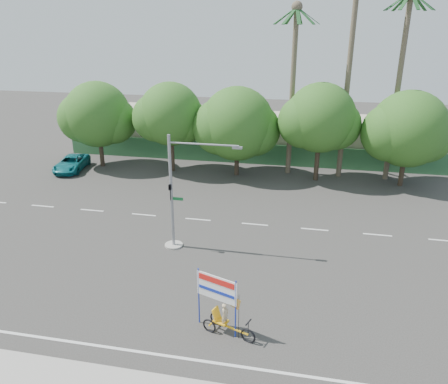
# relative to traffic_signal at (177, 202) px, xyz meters

# --- Properties ---
(ground) EXTENTS (120.00, 120.00, 0.00)m
(ground) POSITION_rel_traffic_signal_xyz_m (2.20, -3.98, -2.92)
(ground) COLOR #33302D
(ground) RESTS_ON ground
(fence) EXTENTS (38.00, 0.08, 2.00)m
(fence) POSITION_rel_traffic_signal_xyz_m (2.20, 17.52, -1.92)
(fence) COLOR #336B3D
(fence) RESTS_ON ground
(building_left) EXTENTS (12.00, 8.00, 4.00)m
(building_left) POSITION_rel_traffic_signal_xyz_m (-7.80, 22.02, -0.92)
(building_left) COLOR #BAB194
(building_left) RESTS_ON ground
(building_right) EXTENTS (14.00, 8.00, 3.60)m
(building_right) POSITION_rel_traffic_signal_xyz_m (10.20, 22.02, -1.12)
(building_right) COLOR #BAB194
(building_right) RESTS_ON ground
(tree_far_left) EXTENTS (7.14, 6.00, 7.96)m
(tree_far_left) POSITION_rel_traffic_signal_xyz_m (-11.85, 14.02, 1.84)
(tree_far_left) COLOR #473828
(tree_far_left) RESTS_ON ground
(tree_left) EXTENTS (6.66, 5.60, 8.07)m
(tree_left) POSITION_rel_traffic_signal_xyz_m (-4.85, 14.02, 2.14)
(tree_left) COLOR #473828
(tree_left) RESTS_ON ground
(tree_center) EXTENTS (7.62, 6.40, 7.85)m
(tree_center) POSITION_rel_traffic_signal_xyz_m (1.14, 14.02, 1.55)
(tree_center) COLOR #473828
(tree_center) RESTS_ON ground
(tree_right) EXTENTS (6.90, 5.80, 8.36)m
(tree_right) POSITION_rel_traffic_signal_xyz_m (8.15, 14.02, 2.32)
(tree_right) COLOR #473828
(tree_right) RESTS_ON ground
(tree_far_right) EXTENTS (7.38, 6.20, 7.94)m
(tree_far_right) POSITION_rel_traffic_signal_xyz_m (15.15, 14.02, 1.73)
(tree_far_right) COLOR #473828
(tree_far_right) RESTS_ON ground
(palm_tall) EXTENTS (3.73, 3.79, 17.45)m
(palm_tall) POSITION_rel_traffic_signal_xyz_m (10.20, 15.52, 7.55)
(palm_tall) COLOR #70604C
(palm_tall) RESTS_ON ground
(palm_mid) EXTENTS (3.73, 3.79, 15.45)m
(palm_mid) POSITION_rel_traffic_signal_xyz_m (14.20, 15.52, 6.48)
(palm_mid) COLOR #70604C
(palm_mid) RESTS_ON ground
(palm_short) EXTENTS (3.73, 3.79, 14.45)m
(palm_short) POSITION_rel_traffic_signal_xyz_m (5.70, 15.52, 5.94)
(palm_short) COLOR #70604C
(palm_short) RESTS_ON ground
(traffic_signal) EXTENTS (4.72, 1.10, 7.00)m
(traffic_signal) POSITION_rel_traffic_signal_xyz_m (0.00, 0.00, 0.00)
(traffic_signal) COLOR gray
(traffic_signal) RESTS_ON ground
(trike_billboard) EXTENTS (2.79, 1.28, 2.89)m
(trike_billboard) POSITION_rel_traffic_signal_xyz_m (4.23, -7.23, -1.76)
(trike_billboard) COLOR black
(trike_billboard) RESTS_ON ground
(pickup_truck) EXTENTS (2.94, 5.11, 1.34)m
(pickup_truck) POSITION_rel_traffic_signal_xyz_m (-14.01, 12.26, -2.25)
(pickup_truck) COLOR #106C73
(pickup_truck) RESTS_ON ground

